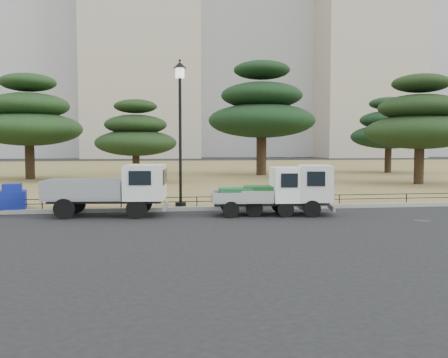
{
  "coord_description": "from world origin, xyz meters",
  "views": [
    {
      "loc": [
        -2.69,
        -17.19,
        2.65
      ],
      "look_at": [
        0.0,
        2.0,
        1.3
      ],
      "focal_mm": 40.0,
      "sensor_mm": 36.0,
      "label": 1
    }
  ],
  "objects": [
    {
      "name": "truck_kei_rear",
      "position": [
        2.42,
        0.99,
        0.93
      ],
      "size": [
        3.79,
        2.15,
        1.87
      ],
      "rotation": [
        0.0,
        0.0,
        -0.2
      ],
      "color": "black",
      "rests_on": "ground"
    },
    {
      "name": "tower_center_left",
      "position": [
        -5.0,
        85.0,
        27.5
      ],
      "size": [
        22.0,
        20.0,
        55.0
      ],
      "primitive_type": "cube",
      "color": "#AAA08C",
      "rests_on": "ground"
    },
    {
      "name": "tower_east",
      "position": [
        40.0,
        82.0,
        24.0
      ],
      "size": [
        20.0,
        18.0,
        48.0
      ],
      "primitive_type": "cube",
      "color": "#AAA08C",
      "rests_on": "ground"
    },
    {
      "name": "manhole",
      "position": [
        6.5,
        -1.2,
        0.01
      ],
      "size": [
        0.6,
        0.6,
        0.01
      ],
      "primitive_type": "cylinder",
      "color": "#2D2D30",
      "rests_on": "ground"
    },
    {
      "name": "pine_center_right",
      "position": [
        5.93,
        22.47,
        5.46
      ],
      "size": [
        8.64,
        8.64,
        9.17
      ],
      "color": "black",
      "rests_on": "lawn"
    },
    {
      "name": "truck_kei_front",
      "position": [
        1.41,
        1.0,
        0.89
      ],
      "size": [
        3.47,
        1.68,
        1.79
      ],
      "rotation": [
        0.0,
        0.0,
        -0.07
      ],
      "color": "black",
      "rests_on": "ground"
    },
    {
      "name": "ground",
      "position": [
        0.0,
        0.0,
        0.0
      ],
      "size": [
        220.0,
        220.0,
        0.0
      ],
      "primitive_type": "plane",
      "color": "black"
    },
    {
      "name": "pine_east_near",
      "position": [
        13.83,
        12.16,
        4.11
      ],
      "size": [
        6.8,
        6.8,
        6.86
      ],
      "color": "black",
      "rests_on": "lawn"
    },
    {
      "name": "tarp_pile",
      "position": [
        -8.39,
        3.01,
        0.54
      ],
      "size": [
        1.65,
        1.33,
        0.99
      ],
      "rotation": [
        0.0,
        0.0,
        0.18
      ],
      "color": "navy",
      "rests_on": "lawn"
    },
    {
      "name": "lawn",
      "position": [
        0.0,
        30.6,
        0.07
      ],
      "size": [
        120.0,
        56.0,
        0.15
      ],
      "primitive_type": "cube",
      "color": "olive",
      "rests_on": "ground"
    },
    {
      "name": "curb",
      "position": [
        0.0,
        2.6,
        0.08
      ],
      "size": [
        120.0,
        0.25,
        0.16
      ],
      "primitive_type": "cube",
      "color": "gray",
      "rests_on": "ground"
    },
    {
      "name": "pine_west_near",
      "position": [
        -11.51,
        20.08,
        4.48
      ],
      "size": [
        7.51,
        7.51,
        7.51
      ],
      "color": "black",
      "rests_on": "lawn"
    },
    {
      "name": "truck_large",
      "position": [
        -4.18,
        1.55,
        1.05
      ],
      "size": [
        4.51,
        2.16,
        1.9
      ],
      "rotation": [
        0.0,
        0.0,
        -0.11
      ],
      "color": "black",
      "rests_on": "ground"
    },
    {
      "name": "pine_east_far",
      "position": [
        17.69,
        24.21,
        3.96
      ],
      "size": [
        6.58,
        6.58,
        6.61
      ],
      "color": "black",
      "rests_on": "lawn"
    },
    {
      "name": "street_lamp",
      "position": [
        -1.65,
        2.9,
        4.05
      ],
      "size": [
        0.52,
        0.52,
        5.77
      ],
      "color": "black",
      "rests_on": "lawn"
    },
    {
      "name": "tower_far_east",
      "position": [
        58.0,
        90.0,
        35.0
      ],
      "size": [
        24.0,
        20.0,
        70.0
      ],
      "primitive_type": "cube",
      "color": "#A0A0A5",
      "rests_on": "ground"
    },
    {
      "name": "pine_center_left",
      "position": [
        -3.87,
        15.88,
        3.27
      ],
      "size": [
        5.32,
        5.32,
        5.41
      ],
      "color": "black",
      "rests_on": "lawn"
    },
    {
      "name": "pipe_fence",
      "position": [
        0.0,
        2.75,
        0.44
      ],
      "size": [
        38.0,
        0.04,
        0.4
      ],
      "color": "black",
      "rests_on": "lawn"
    }
  ]
}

